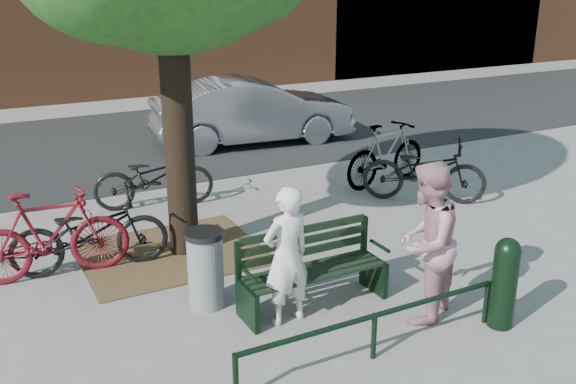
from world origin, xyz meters
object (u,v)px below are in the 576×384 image
park_bench (310,266)px  bollard (505,280)px  person_left (287,256)px  bicycle_c (154,177)px  litter_bin (206,269)px  parked_car (252,111)px  person_right (426,243)px

park_bench → bollard: bollard is taller
person_left → bicycle_c: person_left is taller
park_bench → person_left: (-0.43, -0.22, 0.31)m
bollard → litter_bin: 3.31m
parked_car → person_right: bearing=175.0°
bollard → parked_car: (0.98, 8.55, 0.18)m
person_left → parked_car: (3.01, 7.37, -0.05)m
person_left → bollard: size_ratio=1.52×
park_bench → person_left: bearing=-152.6°
parked_car → park_bench: bearing=166.7°
person_right → bicycle_c: size_ratio=0.93×
bollard → bicycle_c: bollard is taller
park_bench → bicycle_c: bearing=98.9°
litter_bin → person_right: bearing=-34.0°
bicycle_c → litter_bin: bearing=-175.9°
person_right → park_bench: bearing=-72.8°
person_left → bollard: 2.36m
park_bench → person_right: person_right is taller
litter_bin → bicycle_c: (0.45, 3.54, 0.04)m
bollard → parked_car: size_ratio=0.23×
parked_car → litter_bin: bearing=157.6°
litter_bin → park_bench: bearing=-25.6°
park_bench → litter_bin: 1.21m
litter_bin → bicycle_c: 3.57m
park_bench → bollard: 2.13m
person_left → bollard: bearing=142.7°
bicycle_c → parked_car: parked_car is taller
person_right → bollard: size_ratio=1.75×
person_left → person_right: size_ratio=0.87×
park_bench → parked_car: bearing=70.1°
bollard → litter_bin: size_ratio=1.11×
park_bench → person_left: person_left is taller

